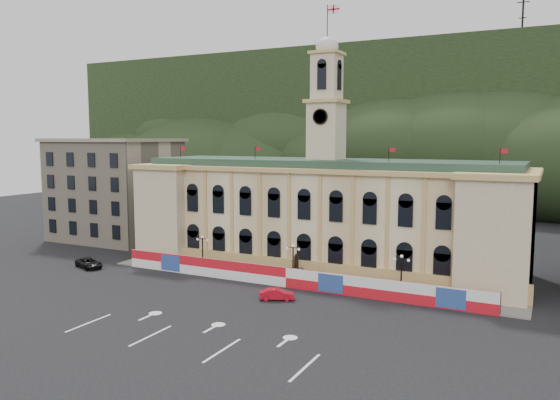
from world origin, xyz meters
The scene contains 13 objects.
ground centered at (0.00, 0.00, 0.00)m, with size 260.00×260.00×0.00m, color black.
lane_markings centered at (0.00, -5.00, 0.00)m, with size 26.00×10.00×0.02m, color white, non-canonical shape.
hill_ridge centered at (0.03, 121.99, 19.48)m, with size 230.00×80.00×64.00m.
city_hall centered at (0.00, 27.63, 7.85)m, with size 56.20×17.60×37.10m.
side_building_left centered at (-43.00, 30.93, 9.33)m, with size 21.00×17.00×18.60m.
hoarding_fence centered at (0.06, 15.07, 1.25)m, with size 50.00×0.44×2.50m.
pavement centered at (0.00, 17.75, 0.08)m, with size 56.00×5.50×0.16m, color slate.
statue centered at (0.00, 18.00, 1.19)m, with size 1.40×1.40×3.72m.
lamp_left centered at (-14.00, 17.00, 3.07)m, with size 1.96×0.44×5.15m.
lamp_center centered at (0.00, 17.00, 3.07)m, with size 1.96×0.44×5.15m.
lamp_right centered at (14.00, 17.00, 3.07)m, with size 1.96×0.44×5.15m.
red_sedan centered at (1.39, 9.72, 0.67)m, with size 4.30×3.00×1.34m, color red.
black_suv centered at (-30.00, 11.48, 0.71)m, with size 5.61×4.01×1.42m, color black.
Camera 1 is at (29.34, -45.02, 18.58)m, focal length 35.00 mm.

